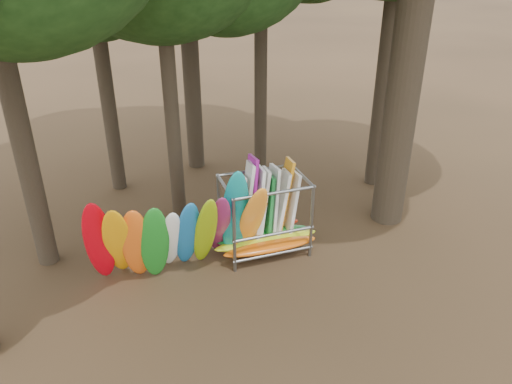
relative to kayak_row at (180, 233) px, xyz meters
name	(u,v)px	position (x,y,z in m)	size (l,w,h in m)	color
ground	(252,263)	(1.92, -0.10, -1.31)	(120.00, 120.00, 0.00)	#47331E
lake	(103,7)	(1.92, 59.90, -1.31)	(160.00, 160.00, 0.00)	gray
kayak_row	(180,233)	(0.00, 0.00, 0.00)	(4.77, 2.07, 3.16)	red
storage_rack	(264,218)	(2.48, 0.47, -0.27)	(3.09, 1.63, 2.84)	slate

